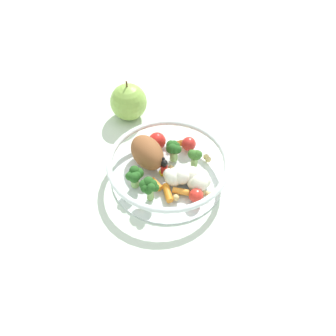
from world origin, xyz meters
name	(u,v)px	position (x,y,z in m)	size (l,w,h in m)	color
ground_plane	(174,177)	(0.00, 0.00, 0.00)	(2.40, 2.40, 0.00)	silver
food_container	(168,166)	(-0.01, 0.01, 0.03)	(0.21, 0.21, 0.06)	white
loose_apple	(129,102)	(0.01, 0.19, 0.04)	(0.08, 0.08, 0.09)	#8CB74C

